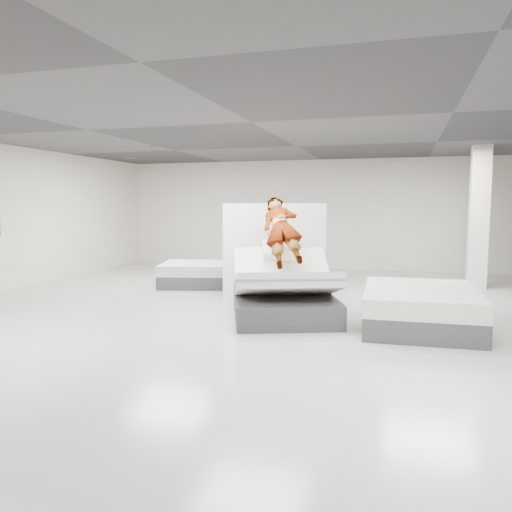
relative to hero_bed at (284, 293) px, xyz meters
name	(u,v)px	position (x,y,z in m)	size (l,w,h in m)	color
room	(251,223)	(-0.45, -0.39, 1.19)	(14.00, 14.04, 3.20)	#A8A79F
hero_bed	(284,293)	(0.00, 0.00, 0.00)	(2.30, 2.62, 1.25)	#3C3B41
person	(282,239)	(-0.10, 0.29, 0.88)	(0.64, 0.42, 1.76)	slate
remote	(297,254)	(0.22, 0.03, 0.66)	(0.05, 0.14, 0.03)	black
divider_panel	(275,251)	(-0.54, 1.56, 0.55)	(2.11, 0.10, 1.92)	white
flat_bed_right_far	(420,308)	(2.20, -0.10, -0.11)	(1.73, 2.27, 0.61)	#3C3B41
flat_bed_left_far	(204,274)	(-2.55, 2.67, -0.15)	(2.21, 1.86, 0.53)	#3C3B41
column	(479,218)	(3.55, 4.11, 1.19)	(0.40, 0.40, 3.20)	silver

